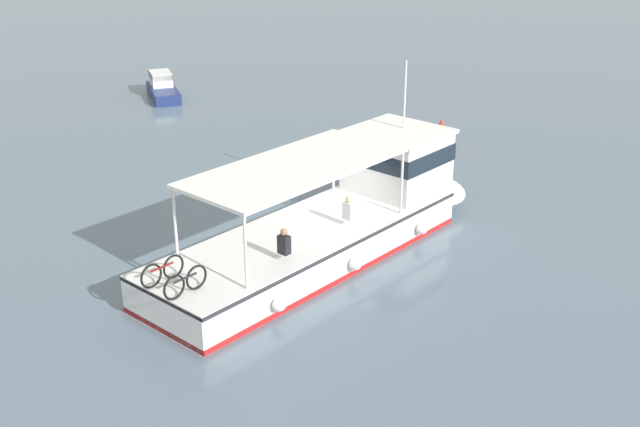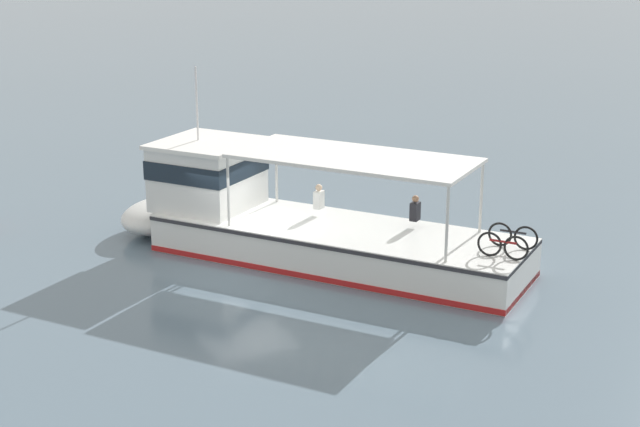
{
  "view_description": "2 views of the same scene",
  "coord_description": "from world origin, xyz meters",
  "views": [
    {
      "loc": [
        -6.13,
        -22.93,
        10.51
      ],
      "look_at": [
        -1.01,
        -1.97,
        1.4
      ],
      "focal_mm": 44.28,
      "sensor_mm": 36.0,
      "label": 1
    },
    {
      "loc": [
        -24.01,
        10.19,
        9.43
      ],
      "look_at": [
        -1.01,
        -1.97,
        1.4
      ],
      "focal_mm": 53.66,
      "sensor_mm": 36.0,
      "label": 2
    }
  ],
  "objects": [
    {
      "name": "motorboat_mid_channel",
      "position": [
        -4.52,
        18.58,
        0.54
      ],
      "size": [
        1.63,
        3.7,
        1.26
      ],
      "color": "navy",
      "rests_on": "ground"
    },
    {
      "name": "ground_plane",
      "position": [
        0.0,
        0.0,
        0.0
      ],
      "size": [
        400.0,
        400.0,
        0.0
      ],
      "primitive_type": "plane",
      "color": "slate"
    },
    {
      "name": "channel_buoy",
      "position": [
        6.33,
        6.7,
        0.57
      ],
      "size": [
        0.7,
        0.7,
        1.4
      ],
      "color": "red",
      "rests_on": "ground"
    },
    {
      "name": "ferry_main",
      "position": [
        -0.17,
        -1.4,
        1.01
      ],
      "size": [
        12.2,
        9.79,
        5.32
      ],
      "color": "white",
      "rests_on": "ground"
    }
  ]
}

